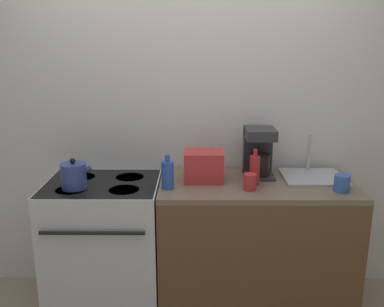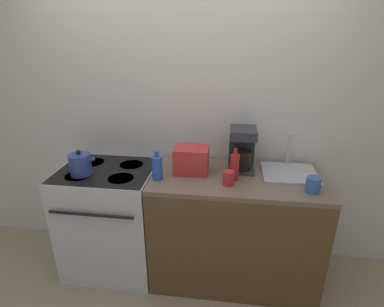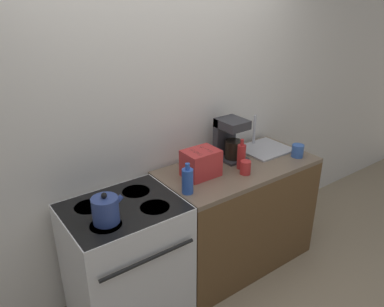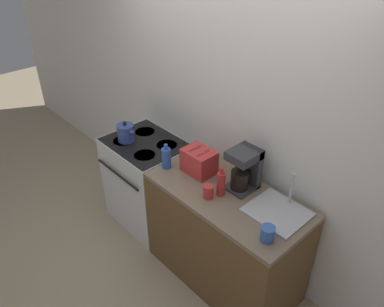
% 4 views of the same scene
% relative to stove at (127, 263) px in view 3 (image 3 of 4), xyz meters
% --- Properties ---
extents(ground_plane, '(12.00, 12.00, 0.00)m').
position_rel_stove_xyz_m(ground_plane, '(0.57, -0.30, -0.48)').
color(ground_plane, tan).
extents(wall_back, '(8.00, 0.05, 2.60)m').
position_rel_stove_xyz_m(wall_back, '(0.57, 0.39, 0.82)').
color(wall_back, silver).
rests_on(wall_back, ground_plane).
extents(stove, '(0.76, 0.65, 0.94)m').
position_rel_stove_xyz_m(stove, '(0.00, 0.00, 0.00)').
color(stove, silver).
rests_on(stove, ground_plane).
extents(counter_block, '(1.31, 0.64, 0.94)m').
position_rel_stove_xyz_m(counter_block, '(1.04, 0.02, -0.01)').
color(counter_block, brown).
rests_on(counter_block, ground_plane).
extents(kettle, '(0.20, 0.16, 0.20)m').
position_rel_stove_xyz_m(kettle, '(-0.15, -0.10, 0.54)').
color(kettle, '#33478C').
rests_on(kettle, stove).
extents(toaster, '(0.26, 0.20, 0.20)m').
position_rel_stove_xyz_m(toaster, '(0.68, 0.05, 0.56)').
color(toaster, red).
rests_on(toaster, counter_block).
extents(coffee_maker, '(0.20, 0.24, 0.34)m').
position_rel_stove_xyz_m(coffee_maker, '(1.07, 0.17, 0.63)').
color(coffee_maker, '#333338').
rests_on(coffee_maker, counter_block).
extents(sink_tray, '(0.41, 0.37, 0.28)m').
position_rel_stove_xyz_m(sink_tray, '(1.44, 0.12, 0.47)').
color(sink_tray, '#B7B7BC').
rests_on(sink_tray, counter_block).
extents(bottle_red, '(0.07, 0.07, 0.24)m').
position_rel_stove_xyz_m(bottle_red, '(1.01, -0.03, 0.56)').
color(bottle_red, '#B72828').
rests_on(bottle_red, counter_block).
extents(bottle_blue, '(0.08, 0.08, 0.22)m').
position_rel_stove_xyz_m(bottle_blue, '(0.45, -0.10, 0.55)').
color(bottle_blue, '#2D56B7').
rests_on(bottle_blue, counter_block).
extents(cup_red, '(0.08, 0.08, 0.11)m').
position_rel_stove_xyz_m(cup_red, '(0.97, -0.12, 0.51)').
color(cup_red, red).
rests_on(cup_red, counter_block).
extents(cup_blue, '(0.10, 0.10, 0.11)m').
position_rel_stove_xyz_m(cup_blue, '(1.55, -0.15, 0.51)').
color(cup_blue, '#3860B2').
rests_on(cup_blue, counter_block).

